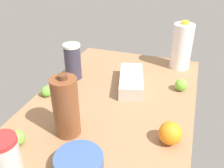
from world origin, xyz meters
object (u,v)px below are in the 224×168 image
lime_near_front (46,91)px  orange_beside_bowl (170,133)px  egg_carton (131,81)px  chocolate_milk_jug (66,107)px  mixing_bowl (79,163)px  shaker_bottle (73,61)px  tumbler_cup (7,161)px  lime_by_jug (181,85)px  lime_far_back (17,138)px  milk_jug (182,46)px

lime_near_front → orange_beside_bowl: bearing=77.5°
egg_carton → orange_beside_bowl: (35.81, 24.46, 1.00)cm
egg_carton → chocolate_milk_jug: bearing=-32.9°
mixing_bowl → shaker_bottle: shaker_bottle is taller
shaker_bottle → tumbler_cup: shaker_bottle is taller
lime_by_jug → orange_beside_bowl: (40.38, -0.60, 1.36)cm
shaker_bottle → orange_beside_bowl: shaker_bottle is taller
lime_far_back → lime_by_jug: (-59.55, 54.87, 0.11)cm
mixing_bowl → chocolate_milk_jug: size_ratio=0.63×
shaker_bottle → lime_by_jug: bearing=94.8°
shaker_bottle → tumbler_cup: size_ratio=1.10×
shaker_bottle → milk_jug: bearing=120.6°
shaker_bottle → orange_beside_bowl: size_ratio=2.22×
lime_far_back → lime_by_jug: bearing=137.3°
milk_jug → orange_beside_bowl: size_ratio=3.18×
milk_jug → mixing_bowl: milk_jug is taller
lime_by_jug → mixing_bowl: bearing=-23.8°
chocolate_milk_jug → tumbler_cup: (27.07, -6.31, -3.34)cm
mixing_bowl → egg_carton: size_ratio=0.58×
tumbler_cup → lime_near_front: tumbler_cup is taller
chocolate_milk_jug → mixing_bowl: bearing=37.5°
milk_jug → chocolate_milk_jug: 83.18cm
milk_jug → lime_far_back: size_ratio=4.73×
tumbler_cup → lime_by_jug: bearing=148.2°
shaker_bottle → lime_far_back: (54.63, 3.17, -6.93)cm
milk_jug → orange_beside_bowl: bearing=2.4°
egg_carton → orange_beside_bowl: 43.38cm
chocolate_milk_jug → lime_near_front: 32.15cm
orange_beside_bowl → milk_jug: bearing=-177.6°
milk_jug → shaker_bottle: bearing=-59.4°
mixing_bowl → lime_far_back: size_ratio=2.78×
milk_jug → shaker_bottle: size_ratio=1.43×
orange_beside_bowl → chocolate_milk_jug: bearing=-79.9°
lime_far_back → lime_near_front: (-32.88, -7.49, -0.34)cm
egg_carton → chocolate_milk_jug: 46.13cm
chocolate_milk_jug → lime_far_back: 21.56cm
lime_far_back → shaker_bottle: bearing=-176.7°
egg_carton → lime_near_front: egg_carton is taller
milk_jug → shaker_bottle: (32.36, -54.62, -3.44)cm
shaker_bottle → lime_far_back: size_ratio=3.30×
shaker_bottle → tumbler_cup: bearing=9.8°
mixing_bowl → milk_jug: bearing=164.9°
tumbler_cup → orange_beside_bowl: bearing=126.8°
shaker_bottle → lime_near_front: 23.34cm
chocolate_milk_jug → lime_by_jug: bearing=140.0°
milk_jug → mixing_bowl: 94.25cm
mixing_bowl → chocolate_milk_jug: (-15.61, -11.96, 9.63)cm
tumbler_cup → lime_by_jug: size_ratio=2.91×
mixing_bowl → lime_by_jug: lime_by_jug is taller
milk_jug → lime_near_front: size_ratio=5.33×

